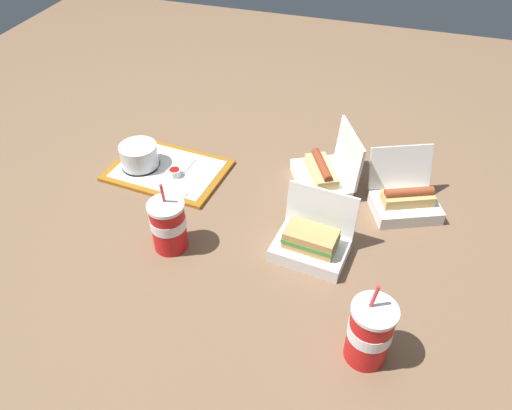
{
  "coord_description": "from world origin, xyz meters",
  "views": [
    {
      "loc": [
        -0.37,
        1.06,
        0.99
      ],
      "look_at": [
        -0.04,
        0.02,
        0.05
      ],
      "focal_mm": 35.0,
      "sensor_mm": 36.0,
      "label": 1
    }
  ],
  "objects_px": {
    "clamshell_hotdog_corner": "(405,200)",
    "soda_cup_left": "(168,225)",
    "plastic_fork": "(177,186)",
    "cake_container": "(139,156)",
    "soda_cup_right": "(370,332)",
    "clamshell_sandwich_right": "(311,242)",
    "ketchup_cup": "(175,172)",
    "food_tray": "(168,170)",
    "clamshell_hotdog_left": "(324,174)"
  },
  "relations": [
    {
      "from": "cake_container",
      "to": "clamshell_sandwich_right",
      "type": "xyz_separation_m",
      "value": [
        -0.62,
        0.21,
        -0.01
      ]
    },
    {
      "from": "plastic_fork",
      "to": "soda_cup_left",
      "type": "height_order",
      "value": "soda_cup_left"
    },
    {
      "from": "clamshell_hotdog_corner",
      "to": "plastic_fork",
      "type": "bearing_deg",
      "value": 9.66
    },
    {
      "from": "food_tray",
      "to": "soda_cup_left",
      "type": "height_order",
      "value": "soda_cup_left"
    },
    {
      "from": "clamshell_hotdog_corner",
      "to": "soda_cup_right",
      "type": "height_order",
      "value": "soda_cup_right"
    },
    {
      "from": "clamshell_sandwich_right",
      "to": "soda_cup_left",
      "type": "bearing_deg",
      "value": 12.76
    },
    {
      "from": "soda_cup_right",
      "to": "soda_cup_left",
      "type": "relative_size",
      "value": 1.07
    },
    {
      "from": "food_tray",
      "to": "plastic_fork",
      "type": "distance_m",
      "value": 0.1
    },
    {
      "from": "soda_cup_left",
      "to": "clamshell_hotdog_corner",
      "type": "bearing_deg",
      "value": -150.04
    },
    {
      "from": "clamshell_hotdog_left",
      "to": "soda_cup_left",
      "type": "distance_m",
      "value": 0.53
    },
    {
      "from": "food_tray",
      "to": "plastic_fork",
      "type": "bearing_deg",
      "value": 132.31
    },
    {
      "from": "cake_container",
      "to": "plastic_fork",
      "type": "relative_size",
      "value": 1.14
    },
    {
      "from": "ketchup_cup",
      "to": "plastic_fork",
      "type": "relative_size",
      "value": 0.36
    },
    {
      "from": "food_tray",
      "to": "ketchup_cup",
      "type": "distance_m",
      "value": 0.05
    },
    {
      "from": "ketchup_cup",
      "to": "clamshell_hotdog_corner",
      "type": "relative_size",
      "value": 0.16
    },
    {
      "from": "ketchup_cup",
      "to": "plastic_fork",
      "type": "height_order",
      "value": "ketchup_cup"
    },
    {
      "from": "clamshell_hotdog_corner",
      "to": "soda_cup_left",
      "type": "distance_m",
      "value": 0.69
    },
    {
      "from": "plastic_fork",
      "to": "clamshell_hotdog_corner",
      "type": "bearing_deg",
      "value": -133.93
    },
    {
      "from": "food_tray",
      "to": "clamshell_sandwich_right",
      "type": "bearing_deg",
      "value": 157.35
    },
    {
      "from": "soda_cup_right",
      "to": "soda_cup_left",
      "type": "distance_m",
      "value": 0.59
    },
    {
      "from": "cake_container",
      "to": "clamshell_hotdog_corner",
      "type": "relative_size",
      "value": 0.51
    },
    {
      "from": "plastic_fork",
      "to": "clamshell_hotdog_left",
      "type": "relative_size",
      "value": 0.43
    },
    {
      "from": "cake_container",
      "to": "clamshell_hotdog_corner",
      "type": "distance_m",
      "value": 0.85
    },
    {
      "from": "food_tray",
      "to": "cake_container",
      "type": "xyz_separation_m",
      "value": [
        0.09,
        0.01,
        0.04
      ]
    },
    {
      "from": "clamshell_sandwich_right",
      "to": "soda_cup_right",
      "type": "xyz_separation_m",
      "value": [
        -0.19,
        0.27,
        0.04
      ]
    },
    {
      "from": "clamshell_hotdog_corner",
      "to": "soda_cup_right",
      "type": "relative_size",
      "value": 1.08
    },
    {
      "from": "soda_cup_right",
      "to": "clamshell_hotdog_left",
      "type": "bearing_deg",
      "value": -69.53
    },
    {
      "from": "plastic_fork",
      "to": "ketchup_cup",
      "type": "bearing_deg",
      "value": -21.87
    },
    {
      "from": "ketchup_cup",
      "to": "clamshell_hotdog_left",
      "type": "relative_size",
      "value": 0.16
    },
    {
      "from": "plastic_fork",
      "to": "soda_cup_left",
      "type": "relative_size",
      "value": 0.52
    },
    {
      "from": "food_tray",
      "to": "ketchup_cup",
      "type": "relative_size",
      "value": 9.77
    },
    {
      "from": "cake_container",
      "to": "plastic_fork",
      "type": "distance_m",
      "value": 0.18
    },
    {
      "from": "cake_container",
      "to": "soda_cup_right",
      "type": "relative_size",
      "value": 0.55
    },
    {
      "from": "clamshell_hotdog_corner",
      "to": "soda_cup_right",
      "type": "xyz_separation_m",
      "value": [
        0.04,
        0.53,
        0.04
      ]
    },
    {
      "from": "ketchup_cup",
      "to": "clamshell_sandwich_right",
      "type": "bearing_deg",
      "value": 158.39
    },
    {
      "from": "ketchup_cup",
      "to": "soda_cup_right",
      "type": "distance_m",
      "value": 0.82
    },
    {
      "from": "clamshell_hotdog_left",
      "to": "soda_cup_right",
      "type": "height_order",
      "value": "soda_cup_right"
    },
    {
      "from": "clamshell_hotdog_corner",
      "to": "soda_cup_left",
      "type": "bearing_deg",
      "value": 29.96
    },
    {
      "from": "cake_container",
      "to": "clamshell_sandwich_right",
      "type": "relative_size",
      "value": 0.59
    },
    {
      "from": "ketchup_cup",
      "to": "soda_cup_right",
      "type": "xyz_separation_m",
      "value": [
        -0.68,
        0.46,
        0.06
      ]
    },
    {
      "from": "soda_cup_right",
      "to": "plastic_fork",
      "type": "bearing_deg",
      "value": -32.56
    },
    {
      "from": "plastic_fork",
      "to": "soda_cup_left",
      "type": "distance_m",
      "value": 0.25
    },
    {
      "from": "clamshell_hotdog_corner",
      "to": "soda_cup_left",
      "type": "height_order",
      "value": "soda_cup_left"
    },
    {
      "from": "ketchup_cup",
      "to": "soda_cup_right",
      "type": "height_order",
      "value": "soda_cup_right"
    },
    {
      "from": "soda_cup_right",
      "to": "cake_container",
      "type": "bearing_deg",
      "value": -30.65
    },
    {
      "from": "food_tray",
      "to": "clamshell_hotdog_corner",
      "type": "distance_m",
      "value": 0.76
    },
    {
      "from": "plastic_fork",
      "to": "clamshell_sandwich_right",
      "type": "xyz_separation_m",
      "value": [
        -0.46,
        0.14,
        0.03
      ]
    },
    {
      "from": "cake_container",
      "to": "clamshell_hotdog_corner",
      "type": "height_order",
      "value": "clamshell_hotdog_corner"
    },
    {
      "from": "soda_cup_left",
      "to": "soda_cup_right",
      "type": "bearing_deg",
      "value": 161.89
    },
    {
      "from": "clamshell_hotdog_left",
      "to": "plastic_fork",
      "type": "bearing_deg",
      "value": 20.87
    }
  ]
}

